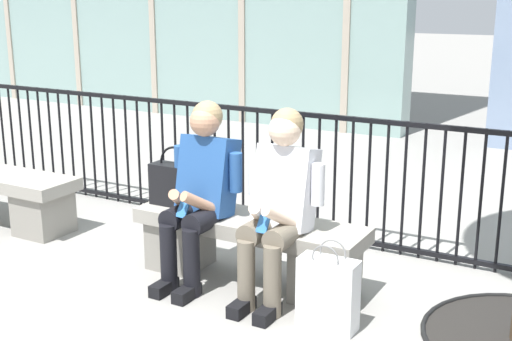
# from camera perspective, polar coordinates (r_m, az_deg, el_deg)

# --- Properties ---
(ground_plane) EXTENTS (60.00, 60.00, 0.00)m
(ground_plane) POSITION_cam_1_polar(r_m,az_deg,el_deg) (4.63, -0.61, -9.28)
(ground_plane) COLOR gray
(stone_bench) EXTENTS (1.60, 0.44, 0.45)m
(stone_bench) POSITION_cam_1_polar(r_m,az_deg,el_deg) (4.53, -0.62, -6.15)
(stone_bench) COLOR gray
(stone_bench) RESTS_ON ground
(seated_person_with_phone) EXTENTS (0.52, 0.66, 1.21)m
(seated_person_with_phone) POSITION_cam_1_polar(r_m,az_deg,el_deg) (4.46, -4.72, -1.43)
(seated_person_with_phone) COLOR black
(seated_person_with_phone) RESTS_ON ground
(seated_person_companion) EXTENTS (0.52, 0.66, 1.21)m
(seated_person_companion) POSITION_cam_1_polar(r_m,az_deg,el_deg) (4.17, 1.95, -2.52)
(seated_person_companion) COLOR #6B6051
(seated_person_companion) RESTS_ON ground
(handbag_on_bench) EXTENTS (0.36, 0.14, 0.42)m
(handbag_on_bench) POSITION_cam_1_polar(r_m,az_deg,el_deg) (4.72, -6.81, -1.12)
(handbag_on_bench) COLOR black
(handbag_on_bench) RESTS_ON stone_bench
(shopping_bag) EXTENTS (0.34, 0.15, 0.53)m
(shopping_bag) POSITION_cam_1_polar(r_m,az_deg,el_deg) (3.96, 6.10, -10.25)
(shopping_bag) COLOR white
(shopping_bag) RESTS_ON ground
(plaza_railing) EXTENTS (9.13, 0.04, 1.01)m
(plaza_railing) POSITION_cam_1_polar(r_m,az_deg,el_deg) (5.28, 4.62, -0.43)
(plaza_railing) COLOR black
(plaza_railing) RESTS_ON ground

